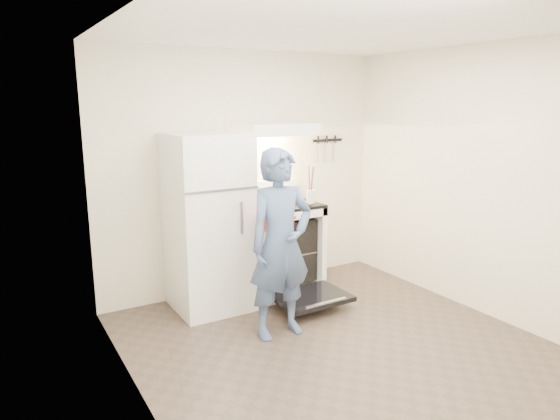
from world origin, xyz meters
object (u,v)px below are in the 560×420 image
object	(u,v)px
stove_body	(280,249)
person	(281,244)
tea_kettle	(249,189)
dutch_oven	(277,221)
refrigerator	(208,223)

from	to	relation	value
stove_body	person	world-z (taller)	person
stove_body	tea_kettle	xyz separation A→B (m)	(-0.24, 0.22, 0.63)
tea_kettle	dutch_oven	bearing A→B (deg)	-96.65
refrigerator	stove_body	size ratio (longest dim) A/B	1.85
tea_kettle	dutch_oven	xyz separation A→B (m)	(-0.08, -0.72, -0.19)
refrigerator	dutch_oven	world-z (taller)	refrigerator
person	dutch_oven	bearing A→B (deg)	62.76
dutch_oven	stove_body	bearing A→B (deg)	57.10
stove_body	refrigerator	bearing A→B (deg)	-178.23
tea_kettle	dutch_oven	distance (m)	0.75
dutch_oven	tea_kettle	bearing A→B (deg)	83.35
stove_body	person	size ratio (longest dim) A/B	0.57
stove_body	dutch_oven	distance (m)	0.75
tea_kettle	person	world-z (taller)	person
person	dutch_oven	world-z (taller)	person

